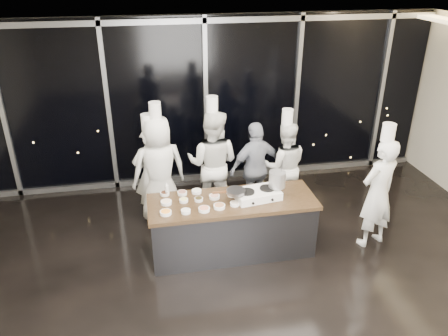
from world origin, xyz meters
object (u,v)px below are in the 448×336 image
(chef_left, at_px, (159,169))
(chef_center, at_px, (213,163))
(stove, at_px, (257,194))
(chef_side, at_px, (378,192))
(demo_counter, at_px, (232,226))
(chef_far_left, at_px, (151,173))
(chef_right, at_px, (284,166))
(frying_pan, at_px, (235,191))
(guest, at_px, (256,168))
(stock_pot, at_px, (277,179))

(chef_left, bearing_deg, chef_center, 169.47)
(stove, height_order, chef_center, chef_center)
(chef_center, bearing_deg, chef_side, 172.13)
(stove, distance_m, chef_center, 1.29)
(demo_counter, xyz_separation_m, chef_side, (2.20, -0.19, 0.45))
(chef_far_left, xyz_separation_m, chef_right, (2.29, -0.11, -0.02))
(frying_pan, distance_m, chef_right, 1.65)
(frying_pan, xyz_separation_m, guest, (0.61, 1.17, -0.24))
(guest, bearing_deg, chef_far_left, -17.89)
(frying_pan, relative_size, chef_left, 0.24)
(demo_counter, distance_m, chef_side, 2.25)
(stove, distance_m, chef_far_left, 1.95)
(demo_counter, bearing_deg, chef_left, 130.08)
(demo_counter, xyz_separation_m, chef_center, (-0.09, 1.20, 0.50))
(frying_pan, height_order, chef_far_left, chef_far_left)
(guest, xyz_separation_m, chef_right, (0.52, 0.01, -0.01))
(chef_far_left, xyz_separation_m, chef_center, (1.04, -0.04, 0.11))
(frying_pan, xyz_separation_m, chef_center, (-0.12, 1.24, -0.11))
(stove, height_order, stock_pot, stock_pot)
(stove, relative_size, chef_right, 0.38)
(chef_right, bearing_deg, chef_left, 8.97)
(frying_pan, bearing_deg, chef_far_left, 123.36)
(chef_right, relative_size, chef_side, 0.92)
(chef_center, relative_size, chef_side, 1.06)
(chef_right, bearing_deg, stock_pot, 76.42)
(chef_far_left, distance_m, guest, 1.78)
(stock_pot, relative_size, chef_center, 0.11)
(frying_pan, distance_m, stock_pot, 0.65)
(chef_center, height_order, guest, chef_center)
(frying_pan, height_order, chef_center, chef_center)
(chef_center, distance_m, guest, 0.75)
(chef_left, bearing_deg, guest, 166.28)
(demo_counter, height_order, frying_pan, frying_pan)
(demo_counter, xyz_separation_m, stock_pot, (0.68, 0.03, 0.71))
(frying_pan, bearing_deg, stove, -2.03)
(stock_pot, height_order, chef_far_left, chef_far_left)
(stock_pot, bearing_deg, guest, 91.59)
(stove, relative_size, chef_left, 0.34)
(chef_center, xyz_separation_m, chef_side, (2.29, -1.39, -0.05))
(stock_pot, height_order, guest, guest)
(stock_pot, xyz_separation_m, chef_center, (-0.77, 1.17, -0.21))
(demo_counter, height_order, chef_far_left, chef_far_left)
(chef_right, height_order, chef_side, chef_side)
(frying_pan, bearing_deg, chef_right, 37.46)
(stove, distance_m, guest, 1.17)
(frying_pan, height_order, chef_left, chef_left)
(stove, distance_m, frying_pan, 0.35)
(demo_counter, xyz_separation_m, frying_pan, (0.03, -0.04, 0.61))
(chef_far_left, relative_size, chef_right, 1.01)
(stove, height_order, chef_side, chef_side)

